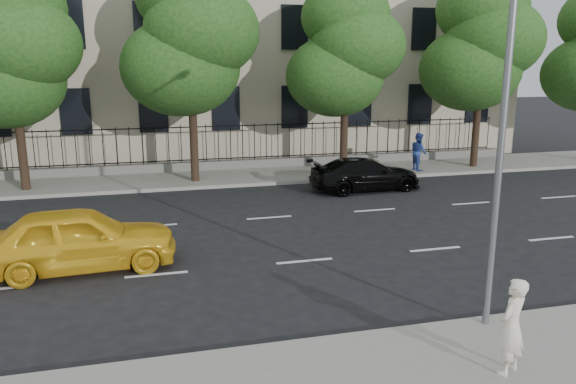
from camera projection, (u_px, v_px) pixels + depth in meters
name	position (u px, v px, depth m)	size (l,w,h in m)	color
ground	(334.00, 297.00, 13.17)	(120.00, 120.00, 0.00)	black
far_sidewalk	(237.00, 176.00, 26.34)	(60.00, 4.00, 0.15)	gray
lane_markings	(285.00, 237.00, 17.64)	(49.60, 4.62, 0.01)	silver
iron_fence	(231.00, 158.00, 27.81)	(30.00, 0.50, 2.20)	slate
street_light	(490.00, 75.00, 10.91)	(0.25, 3.32, 8.05)	slate
tree_b	(13.00, 49.00, 22.23)	(5.53, 5.12, 8.97)	#382619
tree_c	(190.00, 36.00, 23.79)	(5.89, 5.50, 9.80)	#382619
tree_d	(345.00, 50.00, 25.62)	(5.34, 4.94, 8.84)	#382619
tree_e	(481.00, 43.00, 27.23)	(5.71, 5.31, 9.46)	#382619
yellow_taxi	(79.00, 239.00, 14.73)	(2.00, 4.98, 1.70)	yellow
black_sedan	(365.00, 174.00, 23.74)	(1.94, 4.77, 1.39)	black
woman_near	(512.00, 327.00, 9.54)	(0.63, 0.42, 1.74)	white
pedestrian_far	(419.00, 152.00, 27.20)	(0.89, 0.69, 1.83)	navy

